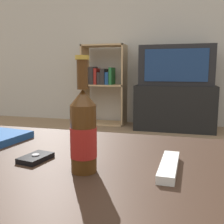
{
  "coord_description": "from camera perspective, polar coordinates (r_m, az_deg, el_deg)",
  "views": [
    {
      "loc": [
        0.26,
        -0.55,
        0.71
      ],
      "look_at": [
        0.03,
        0.31,
        0.57
      ],
      "focal_mm": 42.0,
      "sensor_mm": 36.0,
      "label": 1
    }
  ],
  "objects": [
    {
      "name": "coffee_table",
      "position": [
        0.68,
        -9.74,
        -17.31
      ],
      "size": [
        1.24,
        0.84,
        0.47
      ],
      "color": "#332116",
      "rests_on": "ground_plane"
    },
    {
      "name": "beer_bottle",
      "position": [
        0.63,
        -6.24,
        -4.2
      ],
      "size": [
        0.06,
        0.06,
        0.28
      ],
      "color": "#47280F",
      "rests_on": "coffee_table"
    },
    {
      "name": "tv_stand",
      "position": [
        3.3,
        13.47,
        0.99
      ],
      "size": [
        0.94,
        0.47,
        0.54
      ],
      "color": "black",
      "rests_on": "ground_plane"
    },
    {
      "name": "cell_phone",
      "position": [
        0.75,
        -16.28,
        -9.56
      ],
      "size": [
        0.07,
        0.1,
        0.02
      ],
      "rotation": [
        0.0,
        0.0,
        -0.18
      ],
      "color": "black",
      "rests_on": "coffee_table"
    },
    {
      "name": "back_wall",
      "position": [
        3.64,
        11.2,
        18.07
      ],
      "size": [
        8.0,
        0.05,
        2.6
      ],
      "color": "beige",
      "rests_on": "ground_plane"
    },
    {
      "name": "bookshelf",
      "position": [
        3.52,
        -2.12,
        6.6
      ],
      "size": [
        0.57,
        0.3,
        1.05
      ],
      "color": "tan",
      "rests_on": "ground_plane"
    },
    {
      "name": "remote_control",
      "position": [
        0.67,
        12.28,
        -11.45
      ],
      "size": [
        0.05,
        0.19,
        0.02
      ],
      "rotation": [
        0.0,
        0.0,
        -0.04
      ],
      "color": "white",
      "rests_on": "coffee_table"
    },
    {
      "name": "television",
      "position": [
        3.27,
        13.79,
        9.79
      ],
      "size": [
        0.86,
        0.39,
        0.47
      ],
      "color": "black",
      "rests_on": "tv_stand"
    }
  ]
}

